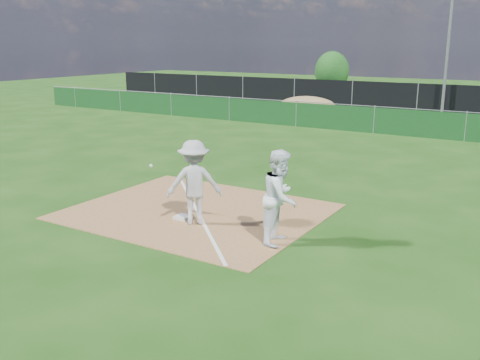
% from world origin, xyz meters
% --- Properties ---
extents(ground, '(90.00, 90.00, 0.00)m').
position_xyz_m(ground, '(0.00, 10.00, 0.00)').
color(ground, '#19410E').
rests_on(ground, ground).
extents(infield_dirt, '(6.00, 5.00, 0.02)m').
position_xyz_m(infield_dirt, '(0.00, 1.00, 0.01)').
color(infield_dirt, olive).
rests_on(infield_dirt, ground).
extents(foul_line, '(5.01, 5.01, 0.01)m').
position_xyz_m(foul_line, '(0.00, 1.00, 0.03)').
color(foul_line, white).
rests_on(foul_line, infield_dirt).
extents(green_fence, '(44.00, 0.05, 1.20)m').
position_xyz_m(green_fence, '(0.00, 15.00, 0.60)').
color(green_fence, '#0F3A16').
rests_on(green_fence, ground).
extents(dirt_mound, '(3.38, 2.60, 1.17)m').
position_xyz_m(dirt_mound, '(-5.00, 18.50, 0.58)').
color(dirt_mound, olive).
rests_on(dirt_mound, ground).
extents(black_fence, '(46.00, 0.04, 1.80)m').
position_xyz_m(black_fence, '(0.00, 23.00, 0.90)').
color(black_fence, black).
rests_on(black_fence, ground).
extents(parking_lot, '(46.00, 9.00, 0.01)m').
position_xyz_m(parking_lot, '(0.00, 28.00, 0.01)').
color(parking_lot, black).
rests_on(parking_lot, ground).
extents(light_pole, '(0.16, 0.16, 8.00)m').
position_xyz_m(light_pole, '(1.50, 22.70, 4.00)').
color(light_pole, slate).
rests_on(light_pole, ground).
extents(first_base, '(0.34, 0.34, 0.07)m').
position_xyz_m(first_base, '(0.05, 0.34, 0.06)').
color(first_base, silver).
rests_on(first_base, infield_dirt).
extents(play_at_first, '(2.01, 1.35, 1.97)m').
position_xyz_m(play_at_first, '(0.49, 0.25, 1.01)').
color(play_at_first, silver).
rests_on(play_at_first, infield_dirt).
extents(runner, '(0.92, 1.09, 2.01)m').
position_xyz_m(runner, '(2.75, 0.22, 1.01)').
color(runner, white).
rests_on(runner, ground).
extents(car_left, '(4.78, 2.13, 1.60)m').
position_xyz_m(car_left, '(-7.43, 26.59, 0.81)').
color(car_left, '#B6B7BE').
rests_on(car_left, parking_lot).
extents(car_mid, '(4.29, 1.94, 1.37)m').
position_xyz_m(car_mid, '(0.94, 27.27, 0.69)').
color(car_mid, black).
rests_on(car_mid, parking_lot).
extents(tree_left, '(2.86, 2.86, 3.40)m').
position_xyz_m(tree_left, '(-9.72, 33.66, 1.75)').
color(tree_left, '#382316').
rests_on(tree_left, ground).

